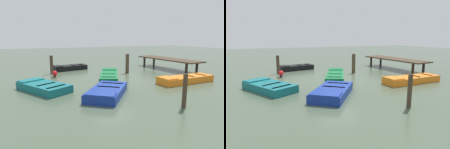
% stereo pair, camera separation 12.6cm
% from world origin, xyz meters
% --- Properties ---
extents(ground_plane, '(80.00, 80.00, 0.00)m').
position_xyz_m(ground_plane, '(0.00, 0.00, 0.00)').
color(ground_plane, '#475642').
extents(dock_segment, '(6.43, 2.30, 0.95)m').
position_xyz_m(dock_segment, '(-1.91, 6.42, 0.85)').
color(dock_segment, '#423323').
rests_on(dock_segment, ground_plane).
extents(rowboat_green, '(3.96, 2.68, 0.46)m').
position_xyz_m(rowboat_green, '(-0.36, -0.04, 0.22)').
color(rowboat_green, '#0F602D').
rests_on(rowboat_green, ground_plane).
extents(rowboat_blue, '(3.33, 3.07, 0.46)m').
position_xyz_m(rowboat_blue, '(3.31, -1.82, 0.22)').
color(rowboat_blue, navy).
rests_on(rowboat_blue, ground_plane).
extents(rowboat_orange, '(1.20, 3.83, 0.46)m').
position_xyz_m(rowboat_orange, '(2.74, 3.82, 0.22)').
color(rowboat_orange, orange).
rests_on(rowboat_orange, ground_plane).
extents(rowboat_teal, '(3.39, 2.72, 0.46)m').
position_xyz_m(rowboat_teal, '(0.95, -4.52, 0.22)').
color(rowboat_teal, '#14666B').
rests_on(rowboat_teal, ground_plane).
extents(rowboat_black, '(1.60, 3.01, 0.46)m').
position_xyz_m(rowboat_black, '(-5.15, -1.65, 0.22)').
color(rowboat_black, black).
rests_on(rowboat_black, ground_plane).
extents(mooring_piling_center, '(0.18, 0.18, 1.40)m').
position_xyz_m(mooring_piling_center, '(6.12, 0.39, 0.70)').
color(mooring_piling_center, '#423323').
rests_on(mooring_piling_center, ground_plane).
extents(mooring_piling_near_right, '(0.27, 0.27, 1.53)m').
position_xyz_m(mooring_piling_near_right, '(-1.68, 2.12, 0.76)').
color(mooring_piling_near_right, '#423323').
rests_on(mooring_piling_near_right, ground_plane).
extents(mooring_piling_mid_right, '(0.24, 0.24, 1.43)m').
position_xyz_m(mooring_piling_mid_right, '(-3.88, -3.34, 0.72)').
color(mooring_piling_mid_right, '#423323').
rests_on(mooring_piling_mid_right, ground_plane).
extents(marker_buoy, '(0.36, 0.36, 0.48)m').
position_xyz_m(marker_buoy, '(-2.39, -3.37, 0.29)').
color(marker_buoy, '#262626').
rests_on(marker_buoy, ground_plane).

